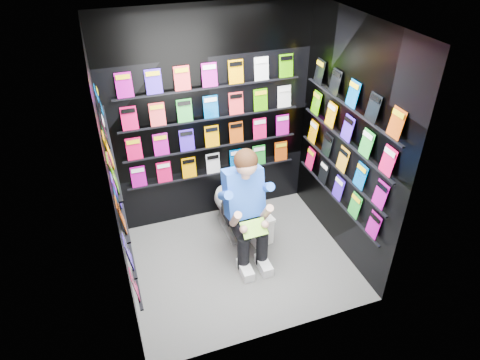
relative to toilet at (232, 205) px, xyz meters
name	(u,v)px	position (x,y,z in m)	size (l,w,h in m)	color
floor	(239,262)	(-0.11, -0.58, -0.37)	(2.40, 2.40, 0.00)	#585755
ceiling	(239,25)	(-0.11, -0.58, 2.23)	(2.40, 2.40, 0.00)	white
wall_back	(211,121)	(-0.11, 0.42, 0.93)	(2.40, 0.04, 2.60)	black
wall_front	(282,227)	(-0.11, -1.58, 0.93)	(2.40, 0.04, 2.60)	black
wall_left	(112,187)	(-1.31, -0.58, 0.93)	(0.04, 2.00, 2.60)	black
wall_right	(348,144)	(1.09, -0.58, 0.93)	(0.04, 2.00, 2.60)	black
comics_back	(211,122)	(-0.11, 0.39, 0.94)	(2.10, 0.06, 1.37)	#D20C4C
comics_left	(115,186)	(-1.28, -0.58, 0.94)	(0.06, 1.70, 1.37)	#D20C4C
comics_right	(345,144)	(1.06, -0.58, 0.94)	(0.06, 1.70, 1.37)	#D20C4C
toilet	(232,205)	(0.00, 0.00, 0.00)	(0.42, 0.75, 0.73)	white
longbox	(256,225)	(0.23, -0.22, -0.20)	(0.24, 0.43, 0.33)	white
longbox_lid	(256,213)	(0.23, -0.22, -0.03)	(0.26, 0.46, 0.03)	white
reader	(243,193)	(0.00, -0.38, 0.43)	(0.56, 0.82, 1.52)	blue
held_comic	(254,228)	(0.00, -0.73, 0.21)	(0.27, 0.01, 0.19)	green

